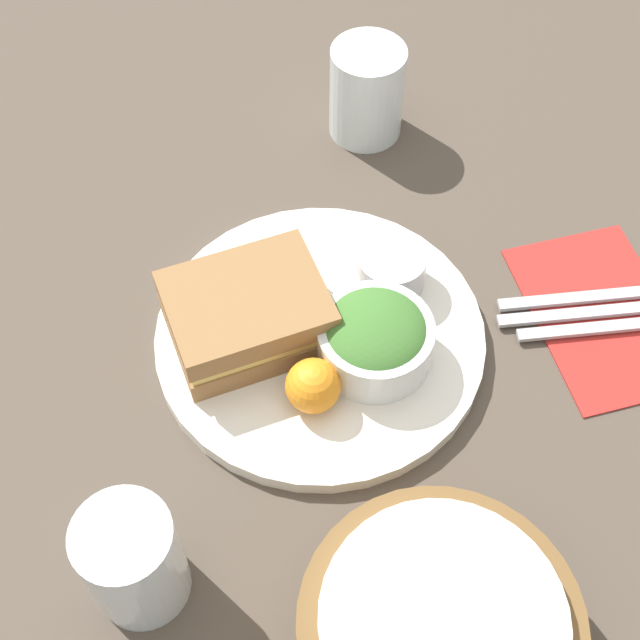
{
  "coord_description": "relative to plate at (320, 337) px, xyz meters",
  "views": [
    {
      "loc": [
        0.12,
        0.44,
        0.7
      ],
      "look_at": [
        0.0,
        0.0,
        0.04
      ],
      "focal_mm": 50.0,
      "sensor_mm": 36.0,
      "label": 1
    }
  ],
  "objects": [
    {
      "name": "dressing_cup",
      "position": [
        -0.08,
        -0.04,
        0.03
      ],
      "size": [
        0.07,
        0.07,
        0.04
      ],
      "primitive_type": "cylinder",
      "color": "#B7B7BC",
      "rests_on": "plate"
    },
    {
      "name": "fork",
      "position": [
        -0.27,
        0.02,
        -0.0
      ],
      "size": [
        0.2,
        0.04,
        0.01
      ],
      "primitive_type": "cube",
      "rotation": [
        0.0,
        0.0,
        2.99
      ],
      "color": "#B2B2B7",
      "rests_on": "napkin"
    },
    {
      "name": "napkin",
      "position": [
        -0.27,
        0.04,
        -0.01
      ],
      "size": [
        0.13,
        0.2,
        0.0
      ],
      "primitive_type": "cube",
      "color": "#B22823",
      "rests_on": "ground_plane"
    },
    {
      "name": "spoon",
      "position": [
        -0.27,
        0.06,
        -0.0
      ],
      "size": [
        0.18,
        0.04,
        0.01
      ],
      "primitive_type": "cube",
      "rotation": [
        0.0,
        0.0,
        2.99
      ],
      "color": "#B2B2B7",
      "rests_on": "napkin"
    },
    {
      "name": "bread_basket",
      "position": [
        -0.01,
        0.29,
        0.03
      ],
      "size": [
        0.2,
        0.2,
        0.08
      ],
      "color": "brown",
      "rests_on": "ground_plane"
    },
    {
      "name": "plate",
      "position": [
        0.0,
        0.0,
        0.0
      ],
      "size": [
        0.31,
        0.31,
        0.02
      ],
      "primitive_type": "cylinder",
      "color": "white",
      "rests_on": "ground_plane"
    },
    {
      "name": "ground_plane",
      "position": [
        0.0,
        0.0,
        -0.01
      ],
      "size": [
        4.0,
        4.0,
        0.0
      ],
      "primitive_type": "plane",
      "color": "#4C4238"
    },
    {
      "name": "salad_bowl",
      "position": [
        -0.04,
        0.04,
        0.04
      ],
      "size": [
        0.1,
        0.1,
        0.06
      ],
      "color": "white",
      "rests_on": "plate"
    },
    {
      "name": "drink_glass",
      "position": [
        0.19,
        0.18,
        0.05
      ],
      "size": [
        0.07,
        0.07,
        0.11
      ],
      "primitive_type": "cylinder",
      "color": "silver",
      "rests_on": "ground_plane"
    },
    {
      "name": "water_glass",
      "position": [
        -0.12,
        -0.26,
        0.04
      ],
      "size": [
        0.08,
        0.08,
        0.11
      ],
      "primitive_type": "cylinder",
      "color": "silver",
      "rests_on": "ground_plane"
    },
    {
      "name": "knife",
      "position": [
        -0.27,
        0.04,
        -0.0
      ],
      "size": [
        0.21,
        0.04,
        0.01
      ],
      "primitive_type": "cube",
      "rotation": [
        0.0,
        0.0,
        2.99
      ],
      "color": "#B2B2B7",
      "rests_on": "napkin"
    },
    {
      "name": "sandwich",
      "position": [
        0.06,
        -0.02,
        0.04
      ],
      "size": [
        0.15,
        0.12,
        0.06
      ],
      "color": "olive",
      "rests_on": "plate"
    },
    {
      "name": "orange_wedge",
      "position": [
        0.02,
        0.07,
        0.03
      ],
      "size": [
        0.05,
        0.05,
        0.05
      ],
      "primitive_type": "sphere",
      "color": "orange",
      "rests_on": "plate"
    }
  ]
}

